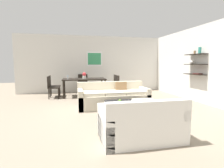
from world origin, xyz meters
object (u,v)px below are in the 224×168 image
(dining_chair_head, at_px, (83,82))
(dining_chair_left_far, at_px, (53,85))
(coffee_table, at_px, (132,111))
(wine_glass_head, at_px, (83,75))
(sofa_beige, at_px, (113,98))
(wine_glass_left_near, at_px, (68,76))
(wine_glass_left_far, at_px, (68,76))
(candle_jar, at_px, (142,102))
(apple_on_coffee_table, at_px, (120,101))
(dining_table, at_px, (84,80))
(dining_chair_left_near, at_px, (52,86))
(decorative_bowl, at_px, (134,102))
(centerpiece_vase, at_px, (84,75))
(loveseat_white, at_px, (141,124))
(dining_chair_right_near, at_px, (115,84))
(dining_chair_right_far, at_px, (113,83))

(dining_chair_head, height_order, dining_chair_left_far, same)
(coffee_table, bearing_deg, wine_glass_head, 104.52)
(sofa_beige, distance_m, wine_glass_left_near, 2.52)
(wine_glass_left_far, bearing_deg, dining_chair_left_far, 171.15)
(dining_chair_left_far, bearing_deg, candle_jar, -56.21)
(sofa_beige, bearing_deg, dining_chair_head, 104.57)
(apple_on_coffee_table, height_order, wine_glass_head, wine_glass_head)
(coffee_table, height_order, dining_chair_left_far, dining_chair_left_far)
(sofa_beige, bearing_deg, dining_table, 110.30)
(dining_chair_head, distance_m, dining_chair_left_near, 1.71)
(dining_chair_left_far, relative_size, wine_glass_left_far, 5.77)
(coffee_table, bearing_deg, sofa_beige, 99.12)
(candle_jar, bearing_deg, sofa_beige, 106.34)
(decorative_bowl, relative_size, wine_glass_left_far, 1.88)
(centerpiece_vase, bearing_deg, wine_glass_head, 91.35)
(candle_jar, height_order, centerpiece_vase, centerpiece_vase)
(loveseat_white, bearing_deg, dining_chair_right_near, 82.47)
(dining_table, height_order, dining_chair_left_near, dining_chair_left_near)
(dining_chair_left_far, bearing_deg, wine_glass_head, 9.06)
(dining_chair_left_far, bearing_deg, loveseat_white, -67.38)
(dining_chair_right_far, xyz_separation_m, dining_chair_left_near, (-2.59, -0.44, 0.00))
(decorative_bowl, xyz_separation_m, wine_glass_left_near, (-1.69, 3.30, 0.45))
(wine_glass_head, bearing_deg, centerpiece_vase, -88.65)
(dining_chair_head, xyz_separation_m, dining_chair_left_near, (-1.30, -1.11, 0.00))
(wine_glass_head, bearing_deg, dining_chair_left_far, -170.94)
(loveseat_white, relative_size, dining_chair_head, 1.63)
(wine_glass_left_near, bearing_deg, dining_chair_left_far, 151.80)
(wine_glass_head, bearing_deg, dining_table, -90.00)
(loveseat_white, height_order, centerpiece_vase, centerpiece_vase)
(sofa_beige, xyz_separation_m, dining_table, (-0.78, 2.11, 0.39))
(wine_glass_left_far, bearing_deg, coffee_table, -64.69)
(dining_chair_right_far, distance_m, wine_glass_left_near, 2.02)
(wine_glass_left_near, bearing_deg, dining_chair_left_near, -171.15)
(coffee_table, relative_size, wine_glass_left_near, 7.06)
(apple_on_coffee_table, relative_size, dining_chair_left_near, 0.10)
(dining_table, relative_size, dining_chair_left_near, 2.02)
(apple_on_coffee_table, height_order, dining_chair_left_near, dining_chair_left_near)
(wine_glass_left_near, relative_size, centerpiece_vase, 0.65)
(dining_chair_head, bearing_deg, candle_jar, -74.87)
(decorative_bowl, bearing_deg, candle_jar, -23.58)
(loveseat_white, height_order, wine_glass_left_near, wine_glass_left_near)
(dining_chair_right_far, bearing_deg, coffee_table, -95.05)
(sofa_beige, height_order, candle_jar, sofa_beige)
(apple_on_coffee_table, distance_m, dining_table, 3.32)
(candle_jar, height_order, wine_glass_left_far, wine_glass_left_far)
(dining_chair_right_far, bearing_deg, sofa_beige, -102.56)
(sofa_beige, height_order, centerpiece_vase, centerpiece_vase)
(decorative_bowl, height_order, wine_glass_head, wine_glass_head)
(decorative_bowl, relative_size, dining_table, 0.16)
(coffee_table, relative_size, dining_table, 0.68)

